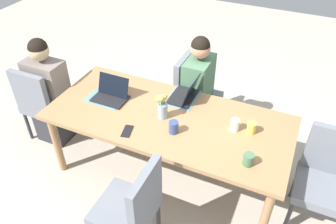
% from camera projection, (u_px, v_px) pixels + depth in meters
% --- Properties ---
extents(ground_plane, '(10.00, 10.00, 0.00)m').
position_uv_depth(ground_plane, '(168.00, 172.00, 3.39)').
color(ground_plane, '#B2A899').
extents(dining_table, '(2.17, 0.95, 0.73)m').
position_uv_depth(dining_table, '(168.00, 123.00, 2.98)').
color(dining_table, '#9E754C').
rests_on(dining_table, ground_plane).
extents(chair_far_left_near, '(0.44, 0.44, 0.90)m').
position_uv_depth(chair_far_left_near, '(193.00, 92.00, 3.64)').
color(chair_far_left_near, slate).
rests_on(chair_far_left_near, ground_plane).
extents(person_far_left_near, '(0.36, 0.40, 1.19)m').
position_uv_depth(person_far_left_near, '(197.00, 94.00, 3.56)').
color(person_far_left_near, '#2D2D33').
rests_on(person_far_left_near, ground_plane).
extents(chair_head_left_left_mid, '(0.44, 0.44, 0.90)m').
position_uv_depth(chair_head_left_left_mid, '(42.00, 101.00, 3.51)').
color(chair_head_left_left_mid, slate).
rests_on(chair_head_left_left_mid, ground_plane).
extents(person_head_left_left_mid, '(0.40, 0.36, 1.19)m').
position_uv_depth(person_head_left_left_mid, '(51.00, 97.00, 3.53)').
color(person_head_left_left_mid, '#2D2D33').
rests_on(person_head_left_left_mid, ground_plane).
extents(chair_head_right_left_far, '(0.44, 0.44, 0.90)m').
position_uv_depth(chair_head_right_left_far, '(326.00, 175.00, 2.70)').
color(chair_head_right_left_far, slate).
rests_on(chair_head_right_left_far, ground_plane).
extents(chair_near_right_near, '(0.44, 0.44, 0.90)m').
position_uv_depth(chair_near_right_near, '(133.00, 206.00, 2.47)').
color(chair_near_right_near, slate).
rests_on(chair_near_right_near, ground_plane).
extents(flower_vase, '(0.10, 0.11, 0.25)m').
position_uv_depth(flower_vase, '(162.00, 105.00, 2.85)').
color(flower_vase, '#8EA8B7').
rests_on(flower_vase, dining_table).
extents(placemat_far_left_near, '(0.26, 0.36, 0.00)m').
position_uv_depth(placemat_far_left_near, '(183.00, 98.00, 3.16)').
color(placemat_far_left_near, slate).
rests_on(placemat_far_left_near, dining_table).
extents(placemat_head_left_left_mid, '(0.37, 0.28, 0.00)m').
position_uv_depth(placemat_head_left_left_mid, '(106.00, 98.00, 3.15)').
color(placemat_head_left_left_mid, slate).
rests_on(placemat_head_left_left_mid, dining_table).
extents(laptop_far_left_near, '(0.22, 0.32, 0.21)m').
position_uv_depth(laptop_far_left_near, '(186.00, 94.00, 3.13)').
color(laptop_far_left_near, black).
rests_on(laptop_far_left_near, dining_table).
extents(laptop_head_left_left_mid, '(0.32, 0.22, 0.20)m').
position_uv_depth(laptop_head_left_left_mid, '(111.00, 94.00, 3.13)').
color(laptop_head_left_left_mid, black).
rests_on(laptop_head_left_left_mid, dining_table).
extents(coffee_mug_near_left, '(0.07, 0.07, 0.11)m').
position_uv_depth(coffee_mug_near_left, '(235.00, 125.00, 2.77)').
color(coffee_mug_near_left, white).
rests_on(coffee_mug_near_left, dining_table).
extents(coffee_mug_near_right, '(0.08, 0.08, 0.10)m').
position_uv_depth(coffee_mug_near_right, '(248.00, 159.00, 2.46)').
color(coffee_mug_near_right, '#47704C').
rests_on(coffee_mug_near_right, dining_table).
extents(coffee_mug_centre_left, '(0.08, 0.08, 0.10)m').
position_uv_depth(coffee_mug_centre_left, '(252.00, 128.00, 2.74)').
color(coffee_mug_centre_left, '#DBC64C').
rests_on(coffee_mug_centre_left, dining_table).
extents(coffee_mug_centre_right, '(0.08, 0.08, 0.11)m').
position_uv_depth(coffee_mug_centre_right, '(174.00, 127.00, 2.74)').
color(coffee_mug_centre_right, '#33477A').
rests_on(coffee_mug_centre_right, dining_table).
extents(phone_black, '(0.10, 0.16, 0.01)m').
position_uv_depth(phone_black, '(127.00, 131.00, 2.78)').
color(phone_black, black).
rests_on(phone_black, dining_table).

